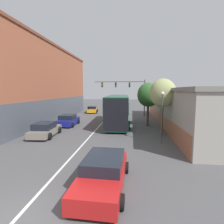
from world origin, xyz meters
TOP-DOWN VIEW (x-y plane):
  - lane_center_line at (0.00, 14.46)m, footprint 0.14×40.92m
  - building_left_brick at (-9.47, 19.80)m, footprint 6.25×25.23m
  - building_right_storefront at (10.87, 17.82)m, footprint 7.08×24.53m
  - bus at (2.17, 17.16)m, footprint 3.12×10.44m
  - hatchback_foreground at (2.62, 2.79)m, footprint 2.25×4.73m
  - parked_car_left_near at (-3.92, 15.94)m, footprint 2.16×4.00m
  - parked_car_left_mid at (-4.23, 10.70)m, footprint 2.23×4.13m
  - parked_car_left_far at (-3.73, 28.70)m, footprint 2.41×4.45m
  - traffic_signal_gantry at (3.14, 24.90)m, footprint 8.48×0.36m
  - street_lamp at (6.32, 9.68)m, footprint 0.31×0.31m
  - street_tree_near at (6.77, 12.21)m, footprint 2.45×2.21m
  - street_tree_far at (5.87, 16.79)m, footprint 2.64×2.37m

SIDE VIEW (x-z plane):
  - lane_center_line at x=0.00m, z-range 0.00..0.01m
  - parked_car_left_far at x=-3.73m, z-range -0.02..1.27m
  - hatchback_foreground at x=2.62m, z-range -0.03..1.29m
  - parked_car_left_mid at x=-4.23m, z-range -0.03..1.30m
  - parked_car_left_near at x=-3.92m, z-range -0.04..1.33m
  - bus at x=2.17m, z-range 0.22..3.87m
  - building_right_storefront at x=10.87m, z-range 0.12..4.67m
  - street_lamp at x=6.32m, z-range 0.31..4.54m
  - street_tree_far at x=5.87m, z-range 1.15..6.40m
  - street_tree_near at x=6.77m, z-range 1.34..6.77m
  - traffic_signal_gantry at x=3.14m, z-range 1.51..7.59m
  - building_left_brick at x=-9.47m, z-range 0.11..10.66m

